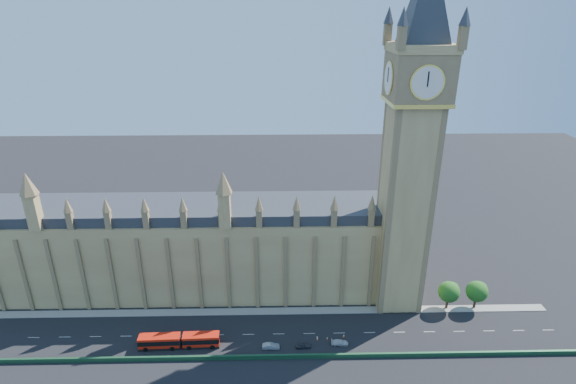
{
  "coord_description": "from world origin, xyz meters",
  "views": [
    {
      "loc": [
        4.38,
        -95.06,
        79.75
      ],
      "look_at": [
        6.65,
        10.0,
        36.37
      ],
      "focal_mm": 28.0,
      "sensor_mm": 36.0,
      "label": 1
    }
  ],
  "objects_px": {
    "red_bus": "(179,340)",
    "car_silver": "(271,346)",
    "car_grey": "(303,345)",
    "car_white": "(340,342)"
  },
  "relations": [
    {
      "from": "car_grey",
      "to": "car_white",
      "type": "xyz_separation_m",
      "value": [
        9.37,
        0.83,
        -0.02
      ]
    },
    {
      "from": "car_white",
      "to": "car_grey",
      "type": "bearing_deg",
      "value": 98.34
    },
    {
      "from": "red_bus",
      "to": "car_white",
      "type": "bearing_deg",
      "value": -2.05
    },
    {
      "from": "car_grey",
      "to": "car_white",
      "type": "relative_size",
      "value": 0.88
    },
    {
      "from": "car_grey",
      "to": "red_bus",
      "type": "bearing_deg",
      "value": 83.84
    },
    {
      "from": "red_bus",
      "to": "car_silver",
      "type": "xyz_separation_m",
      "value": [
        23.17,
        -1.29,
        -1.09
      ]
    },
    {
      "from": "red_bus",
      "to": "car_grey",
      "type": "xyz_separation_m",
      "value": [
        31.36,
        -1.1,
        -1.15
      ]
    },
    {
      "from": "red_bus",
      "to": "car_white",
      "type": "height_order",
      "value": "red_bus"
    },
    {
      "from": "red_bus",
      "to": "car_grey",
      "type": "bearing_deg",
      "value": -3.69
    },
    {
      "from": "red_bus",
      "to": "car_silver",
      "type": "height_order",
      "value": "red_bus"
    }
  ]
}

